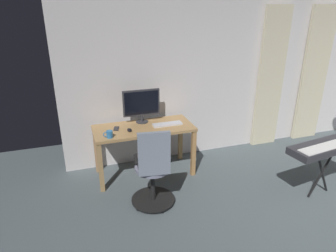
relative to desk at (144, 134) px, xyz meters
The scene contains 11 objects.
back_room_partition 2.11m from the desk, 166.68° to the right, with size 6.16×0.10×2.62m, color silver.
curtain_left_panel 3.29m from the desk, behind, with size 0.52×0.06×2.37m, color beige.
curtain_right_panel 2.40m from the desk, behind, with size 0.48×0.06×2.37m, color beige.
desk is the anchor object (origin of this frame).
office_chair 0.82m from the desk, 83.70° to the left, with size 0.56×0.56×1.07m.
computer_monitor 0.43m from the desk, 97.66° to the right, with size 0.54×0.18×0.49m.
computer_keyboard 0.37m from the desk, behind, with size 0.43×0.13×0.02m, color silver.
computer_mouse 0.27m from the desk, 21.68° to the left, with size 0.06×0.10×0.04m, color black.
cell_phone_face_up 0.40m from the desk, ahead, with size 0.07×0.14×0.01m, color #232328.
mug_coffee 0.58m from the desk, 22.97° to the left, with size 0.13×0.08×0.09m.
piano_keyboard 2.44m from the desk, 148.71° to the left, with size 1.15×0.47×0.77m.
Camera 1 is at (2.88, 1.13, 2.42)m, focal length 32.60 mm.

